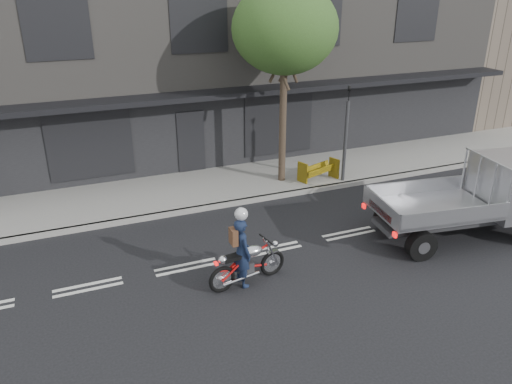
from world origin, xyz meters
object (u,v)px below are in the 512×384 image
object	(u,v)px
rider	(242,252)
flatbed_ute	(499,190)
motorcycle	(248,263)
traffic_light_pole	(345,140)
construction_barrier	(321,172)
street_tree	(285,29)

from	to	relation	value
rider	flatbed_ute	world-z (taller)	flatbed_ute
motorcycle	traffic_light_pole	bearing A→B (deg)	30.93
traffic_light_pole	construction_barrier	world-z (taller)	traffic_light_pole
motorcycle	flatbed_ute	size ratio (longest dim) A/B	0.40
traffic_light_pole	motorcycle	size ratio (longest dim) A/B	1.70
street_tree	motorcycle	xyz separation A→B (m)	(-3.40, -5.43, -4.73)
rider	flatbed_ute	distance (m)	7.65
motorcycle	flatbed_ute	xyz separation A→B (m)	(7.49, -0.18, 0.77)
flatbed_ute	construction_barrier	distance (m)	5.75
motorcycle	construction_barrier	xyz separation A→B (m)	(4.60, 4.73, -0.02)
traffic_light_pole	construction_barrier	xyz separation A→B (m)	(-0.80, 0.15, -1.12)
construction_barrier	rider	bearing A→B (deg)	-135.11
flatbed_ute	street_tree	bearing A→B (deg)	134.04
traffic_light_pole	flatbed_ute	bearing A→B (deg)	-66.32
traffic_light_pole	construction_barrier	size ratio (longest dim) A/B	2.59
construction_barrier	street_tree	bearing A→B (deg)	149.77
street_tree	flatbed_ute	world-z (taller)	street_tree
construction_barrier	flatbed_ute	bearing A→B (deg)	-59.55
motorcycle	construction_barrier	size ratio (longest dim) A/B	1.52
rider	motorcycle	bearing A→B (deg)	-99.35
street_tree	construction_barrier	size ratio (longest dim) A/B	4.99
street_tree	motorcycle	size ratio (longest dim) A/B	3.28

